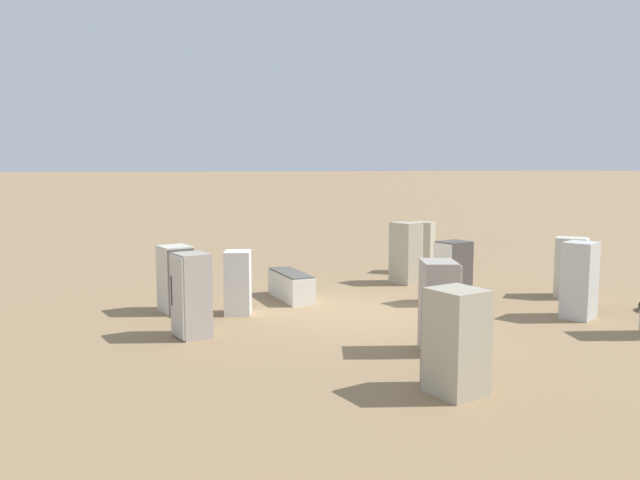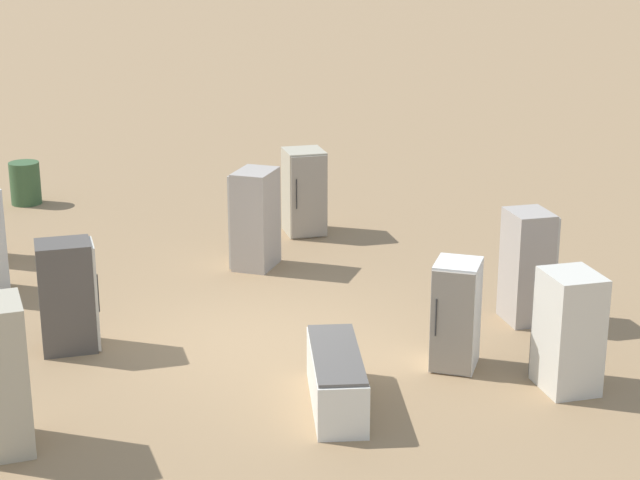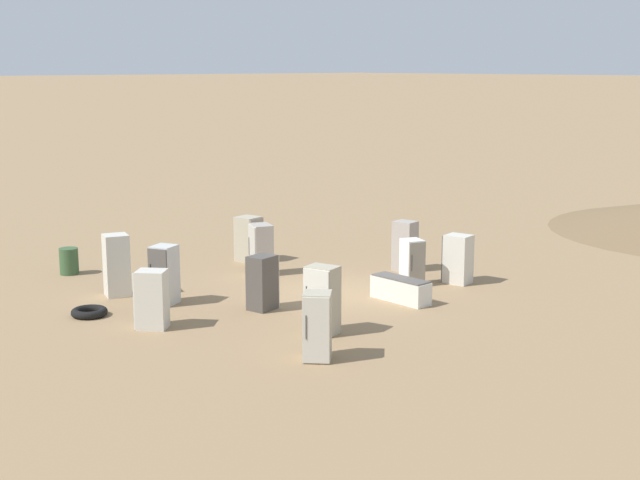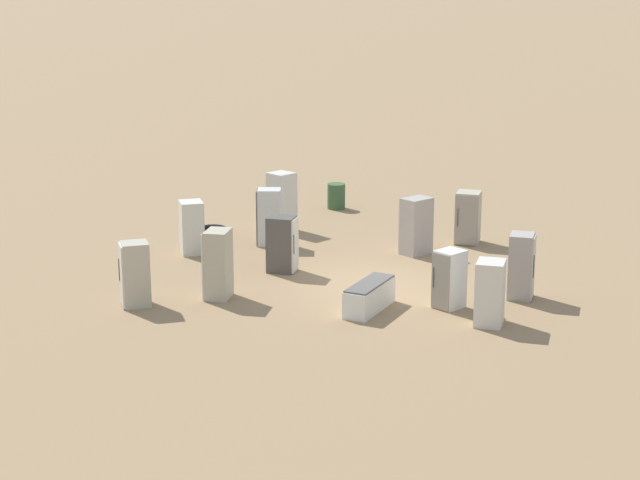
# 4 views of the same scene
# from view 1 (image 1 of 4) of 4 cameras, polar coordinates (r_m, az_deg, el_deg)

# --- Properties ---
(ground_plane) EXTENTS (1000.00, 1000.00, 0.00)m
(ground_plane) POSITION_cam_1_polar(r_m,az_deg,el_deg) (13.97, 3.60, -6.71)
(ground_plane) COLOR #937551
(discarded_fridge_0) EXTENTS (0.77, 0.87, 1.70)m
(discarded_fridge_0) POSITION_cam_1_polar(r_m,az_deg,el_deg) (17.56, 7.85, -1.18)
(discarded_fridge_0) COLOR #B2A88E
(discarded_fridge_0) RESTS_ON ground_plane
(discarded_fridge_1) EXTENTS (0.85, 0.71, 1.49)m
(discarded_fridge_1) POSITION_cam_1_polar(r_m,az_deg,el_deg) (15.14, 12.06, -2.92)
(discarded_fridge_1) COLOR #4C4742
(discarded_fridge_1) RESTS_ON ground_plane
(discarded_fridge_2) EXTENTS (0.74, 0.89, 1.49)m
(discarded_fridge_2) POSITION_cam_1_polar(r_m,az_deg,el_deg) (14.32, -13.06, -3.49)
(discarded_fridge_2) COLOR beige
(discarded_fridge_2) RESTS_ON ground_plane
(discarded_fridge_3) EXTENTS (0.96, 0.97, 1.49)m
(discarded_fridge_3) POSITION_cam_1_polar(r_m,az_deg,el_deg) (16.78, 22.00, -2.33)
(discarded_fridge_3) COLOR beige
(discarded_fridge_3) RESTS_ON ground_plane
(discarded_fridge_4) EXTENTS (0.75, 0.82, 1.40)m
(discarded_fridge_4) POSITION_cam_1_polar(r_m,az_deg,el_deg) (13.88, -7.52, -3.87)
(discarded_fridge_4) COLOR white
(discarded_fridge_4) RESTS_ON ground_plane
(discarded_fridge_5) EXTENTS (0.86, 0.95, 1.61)m
(discarded_fridge_5) POSITION_cam_1_polar(r_m,az_deg,el_deg) (11.13, 10.84, -6.02)
(discarded_fridge_5) COLOR #A89E93
(discarded_fridge_5) RESTS_ON ground_plane
(discarded_fridge_6) EXTENTS (0.79, 0.87, 1.52)m
(discarded_fridge_6) POSITION_cam_1_polar(r_m,az_deg,el_deg) (9.19, 12.31, -9.04)
(discarded_fridge_6) COLOR #B2A88E
(discarded_fridge_6) RESTS_ON ground_plane
(discarded_fridge_7) EXTENTS (0.91, 0.90, 1.56)m
(discarded_fridge_7) POSITION_cam_1_polar(r_m,az_deg,el_deg) (19.50, 9.39, -0.64)
(discarded_fridge_7) COLOR #B2A88E
(discarded_fridge_7) RESTS_ON ground_plane
(discarded_fridge_8) EXTENTS (0.58, 1.82, 0.68)m
(discarded_fridge_8) POSITION_cam_1_polar(r_m,az_deg,el_deg) (15.38, -2.67, -4.18)
(discarded_fridge_8) COLOR silver
(discarded_fridge_8) RESTS_ON ground_plane
(discarded_fridge_10) EXTENTS (0.70, 0.76, 1.61)m
(discarded_fridge_10) POSITION_cam_1_polar(r_m,az_deg,el_deg) (12.15, -11.68, -4.97)
(discarded_fridge_10) COLOR #A89E93
(discarded_fridge_10) RESTS_ON ground_plane
(discarded_fridge_11) EXTENTS (0.89, 0.84, 1.65)m
(discarded_fridge_11) POSITION_cam_1_polar(r_m,az_deg,el_deg) (14.48, 22.66, -3.41)
(discarded_fridge_11) COLOR silver
(discarded_fridge_11) RESTS_ON ground_plane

